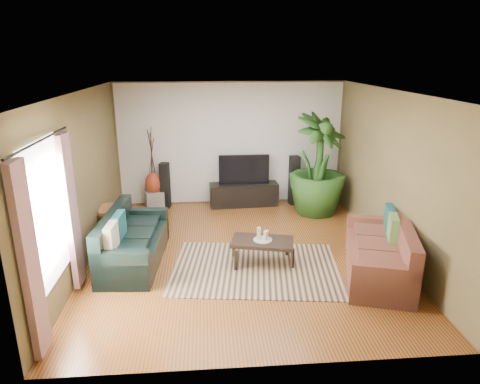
{
  "coord_description": "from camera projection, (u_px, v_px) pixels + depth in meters",
  "views": [
    {
      "loc": [
        -0.55,
        -6.57,
        3.23
      ],
      "look_at": [
        0.0,
        0.2,
        1.05
      ],
      "focal_mm": 32.0,
      "sensor_mm": 36.0,
      "label": 1
    }
  ],
  "objects": [
    {
      "name": "plant_pot",
      "position": [
        316.0,
        206.0,
        9.16
      ],
      "size": [
        0.39,
        0.39,
        0.3
      ],
      "primitive_type": "cylinder",
      "color": "black",
      "rests_on": "floor"
    },
    {
      "name": "potted_plant",
      "position": [
        318.0,
        165.0,
        8.88
      ],
      "size": [
        1.66,
        1.66,
        2.1
      ],
      "primitive_type": "imported",
      "rotation": [
        0.0,
        0.0,
        0.69
      ],
      "color": "#224D19",
      "rests_on": "floor"
    },
    {
      "name": "ceiling",
      "position": [
        241.0,
        92.0,
        6.43
      ],
      "size": [
        5.5,
        5.5,
        0.0
      ],
      "primitive_type": "plane",
      "rotation": [
        3.14,
        0.0,
        0.0
      ],
      "color": "white",
      "rests_on": "ground"
    },
    {
      "name": "speaker_right",
      "position": [
        294.0,
        180.0,
        9.57
      ],
      "size": [
        0.22,
        0.24,
        1.11
      ],
      "primitive_type": "cube",
      "rotation": [
        0.0,
        0.0,
        0.11
      ],
      "color": "black",
      "rests_on": "floor"
    },
    {
      "name": "candle_tray",
      "position": [
        263.0,
        240.0,
        6.85
      ],
      "size": [
        0.3,
        0.3,
        0.01
      ],
      "primitive_type": "cylinder",
      "color": "#9C9C97",
      "rests_on": "coffee_table"
    },
    {
      "name": "backwall_panel",
      "position": [
        231.0,
        144.0,
        9.45
      ],
      "size": [
        4.9,
        0.0,
        4.9
      ],
      "primitive_type": "plane",
      "rotation": [
        1.57,
        0.0,
        0.0
      ],
      "color": "white",
      "rests_on": "ground"
    },
    {
      "name": "candle_mid",
      "position": [
        266.0,
        236.0,
        6.79
      ],
      "size": [
        0.06,
        0.06,
        0.15
      ],
      "primitive_type": "cylinder",
      "color": "beige",
      "rests_on": "candle_tray"
    },
    {
      "name": "area_rug",
      "position": [
        256.0,
        268.0,
        6.77
      ],
      "size": [
        2.82,
        2.16,
        0.01
      ],
      "primitive_type": "cube",
      "rotation": [
        0.0,
        0.0,
        -0.12
      ],
      "color": "tan",
      "rests_on": "floor"
    },
    {
      "name": "candle_tall",
      "position": [
        259.0,
        233.0,
        6.84
      ],
      "size": [
        0.06,
        0.06,
        0.2
      ],
      "primitive_type": "cylinder",
      "color": "#ECE2C7",
      "rests_on": "candle_tray"
    },
    {
      "name": "wall_left",
      "position": [
        81.0,
        182.0,
        6.65
      ],
      "size": [
        0.0,
        5.5,
        5.5
      ],
      "primitive_type": "plane",
      "rotation": [
        1.57,
        0.0,
        1.57
      ],
      "color": "brown",
      "rests_on": "ground"
    },
    {
      "name": "pedestal",
      "position": [
        154.0,
        199.0,
        9.44
      ],
      "size": [
        0.48,
        0.48,
        0.38
      ],
      "primitive_type": "cube",
      "rotation": [
        0.0,
        0.0,
        0.3
      ],
      "color": "gray",
      "rests_on": "floor"
    },
    {
      "name": "television",
      "position": [
        244.0,
        169.0,
        9.4
      ],
      "size": [
        1.11,
        0.06,
        0.65
      ],
      "primitive_type": "cube",
      "color": "black",
      "rests_on": "tv_stand"
    },
    {
      "name": "floor",
      "position": [
        241.0,
        254.0,
        7.26
      ],
      "size": [
        5.5,
        5.5,
        0.0
      ],
      "primitive_type": "plane",
      "color": "brown",
      "rests_on": "ground"
    },
    {
      "name": "speaker_left",
      "position": [
        165.0,
        185.0,
        9.36
      ],
      "size": [
        0.22,
        0.24,
        1.01
      ],
      "primitive_type": "cube",
      "rotation": [
        0.0,
        0.0,
        -0.23
      ],
      "color": "black",
      "rests_on": "floor"
    },
    {
      "name": "coffee_table",
      "position": [
        262.0,
        251.0,
        6.91
      ],
      "size": [
        1.07,
        0.74,
        0.4
      ],
      "primitive_type": "cube",
      "rotation": [
        0.0,
        0.0,
        -0.23
      ],
      "color": "black",
      "rests_on": "floor"
    },
    {
      "name": "curtain_near",
      "position": [
        30.0,
        262.0,
        4.49
      ],
      "size": [
        0.08,
        0.35,
        2.2
      ],
      "primitive_type": "cube",
      "color": "gray",
      "rests_on": "ground"
    },
    {
      "name": "window_pane",
      "position": [
        46.0,
        215.0,
        5.12
      ],
      "size": [
        0.0,
        1.8,
        1.8
      ],
      "primitive_type": "plane",
      "rotation": [
        1.57,
        0.0,
        1.57
      ],
      "color": "white",
      "rests_on": "ground"
    },
    {
      "name": "curtain_far",
      "position": [
        71.0,
        213.0,
        5.91
      ],
      "size": [
        0.08,
        0.35,
        2.2
      ],
      "primitive_type": "cube",
      "color": "gray",
      "rests_on": "ground"
    },
    {
      "name": "sofa_left",
      "position": [
        134.0,
        238.0,
        6.88
      ],
      "size": [
        0.95,
        1.97,
        0.85
      ],
      "primitive_type": "cube",
      "rotation": [
        0.0,
        0.0,
        1.5
      ],
      "color": "black",
      "rests_on": "floor"
    },
    {
      "name": "side_table",
      "position": [
        115.0,
        222.0,
        7.89
      ],
      "size": [
        0.68,
        0.68,
        0.59
      ],
      "primitive_type": "cube",
      "rotation": [
        0.0,
        0.0,
        0.27
      ],
      "color": "brown",
      "rests_on": "floor"
    },
    {
      "name": "vase",
      "position": [
        153.0,
        184.0,
        9.33
      ],
      "size": [
        0.35,
        0.35,
        0.49
      ],
      "primitive_type": "ellipsoid",
      "color": "#97321B",
      "rests_on": "pedestal"
    },
    {
      "name": "candle_short",
      "position": [
        267.0,
        234.0,
        6.89
      ],
      "size": [
        0.06,
        0.06,
        0.12
      ],
      "primitive_type": "cylinder",
      "color": "beige",
      "rests_on": "candle_tray"
    },
    {
      "name": "wall_right",
      "position": [
        392.0,
        175.0,
        7.04
      ],
      "size": [
        0.0,
        5.5,
        5.5
      ],
      "primitive_type": "plane",
      "rotation": [
        1.57,
        0.0,
        -1.57
      ],
      "color": "brown",
      "rests_on": "ground"
    },
    {
      "name": "sofa_right",
      "position": [
        379.0,
        249.0,
        6.49
      ],
      "size": [
        1.41,
        2.13,
        0.85
      ],
      "primitive_type": "cube",
      "rotation": [
        0.0,
        0.0,
        -1.86
      ],
      "color": "brown",
      "rests_on": "floor"
    },
    {
      "name": "wall_back",
      "position": [
        231.0,
        144.0,
        9.46
      ],
      "size": [
        5.0,
        0.0,
        5.0
      ],
      "primitive_type": "plane",
      "rotation": [
        1.57,
        0.0,
        0.0
      ],
      "color": "brown",
      "rests_on": "ground"
    },
    {
      "name": "curtain_rod",
      "position": [
        40.0,
        141.0,
        4.85
      ],
      "size": [
        0.03,
        1.9,
        0.03
      ],
      "primitive_type": "cylinder",
      "rotation": [
        1.57,
        0.0,
        0.0
      ],
      "color": "black",
      "rests_on": "ground"
    },
    {
      "name": "wall_front",
      "position": [
        264.0,
        254.0,
        4.24
      ],
      "size": [
        5.0,
        0.0,
        5.0
      ],
      "primitive_type": "plane",
      "rotation": [
        -1.57,
        0.0,
        0.0
      ],
      "color": "brown",
      "rests_on": "ground"
    },
    {
      "name": "tv_stand",
      "position": [
        244.0,
        194.0,
        9.58
      ],
      "size": [
        1.53,
        0.54,
        0.5
      ],
      "primitive_type": "cube",
      "rotation": [
        0.0,
        0.0,
        0.06
      ],
      "color": "black",
      "rests_on": "floor"
    }
  ]
}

